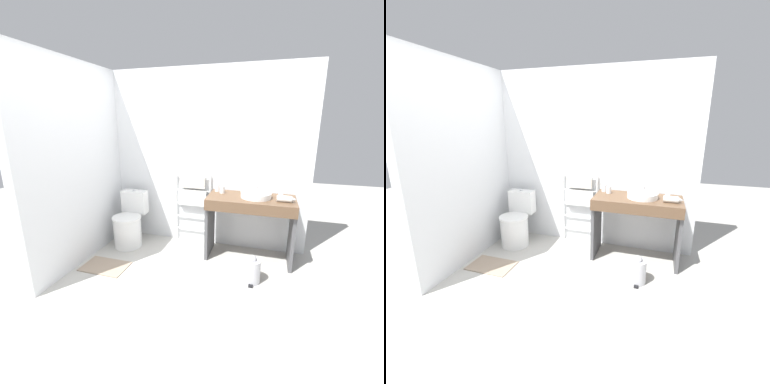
% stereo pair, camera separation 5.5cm
% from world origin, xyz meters
% --- Properties ---
extents(ground_plane, '(12.00, 12.00, 0.00)m').
position_xyz_m(ground_plane, '(0.00, 0.00, 0.00)').
color(ground_plane, '#B2AFA8').
extents(wall_back, '(2.88, 0.12, 2.46)m').
position_xyz_m(wall_back, '(0.00, 1.48, 1.23)').
color(wall_back, silver).
rests_on(wall_back, ground_plane).
extents(wall_side, '(0.12, 2.10, 2.46)m').
position_xyz_m(wall_side, '(-1.38, 0.71, 1.23)').
color(wall_side, silver).
rests_on(wall_side, ground_plane).
extents(toilet, '(0.41, 0.54, 0.78)m').
position_xyz_m(toilet, '(-0.99, 1.03, 0.31)').
color(toilet, white).
rests_on(toilet, ground_plane).
extents(towel_radiator, '(0.54, 0.06, 1.04)m').
position_xyz_m(towel_radiator, '(-0.13, 1.36, 0.72)').
color(towel_radiator, silver).
rests_on(towel_radiator, ground_plane).
extents(vanity_counter, '(1.08, 0.54, 0.84)m').
position_xyz_m(vanity_counter, '(0.71, 1.11, 0.58)').
color(vanity_counter, brown).
rests_on(vanity_counter, ground_plane).
extents(sink_basin, '(0.38, 0.38, 0.07)m').
position_xyz_m(sink_basin, '(0.77, 1.13, 0.88)').
color(sink_basin, white).
rests_on(sink_basin, vanity_counter).
extents(faucet, '(0.02, 0.10, 0.12)m').
position_xyz_m(faucet, '(0.77, 1.33, 0.92)').
color(faucet, silver).
rests_on(faucet, vanity_counter).
extents(cup_near_wall, '(0.07, 0.07, 0.10)m').
position_xyz_m(cup_near_wall, '(0.25, 1.28, 0.89)').
color(cup_near_wall, white).
rests_on(cup_near_wall, vanity_counter).
extents(cup_near_edge, '(0.07, 0.07, 0.09)m').
position_xyz_m(cup_near_edge, '(0.32, 1.21, 0.89)').
color(cup_near_edge, white).
rests_on(cup_near_edge, vanity_counter).
extents(hair_dryer, '(0.22, 0.17, 0.08)m').
position_xyz_m(hair_dryer, '(1.11, 1.05, 0.88)').
color(hair_dryer, white).
rests_on(hair_dryer, vanity_counter).
extents(trash_bin, '(0.19, 0.22, 0.33)m').
position_xyz_m(trash_bin, '(0.80, 0.59, 0.14)').
color(trash_bin, '#B7B7BC').
rests_on(trash_bin, ground_plane).
extents(bath_mat, '(0.56, 0.36, 0.01)m').
position_xyz_m(bath_mat, '(-0.98, 0.38, 0.01)').
color(bath_mat, gray).
rests_on(bath_mat, ground_plane).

